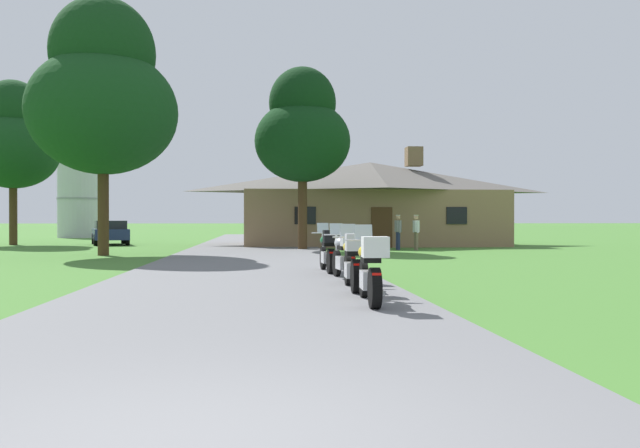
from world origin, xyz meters
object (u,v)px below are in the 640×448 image
at_px(metal_silo_distant, 78,194).
at_px(tree_by_lodge_front, 302,130).
at_px(tree_left_far, 13,139).
at_px(bystander_white_shirt_near_lodge, 416,230).
at_px(motorcycle_yellow_nearest_to_camera, 370,270).
at_px(parked_navy_suv_far_left, 110,231).
at_px(bystander_gray_shirt_beside_signpost, 398,230).
at_px(motorcycle_silver_third_in_row, 344,255).
at_px(motorcycle_yellow_second_in_row, 353,261).
at_px(tree_left_near, 103,94).
at_px(motorcycle_green_farthest_in_row, 328,251).

bearing_deg(metal_silo_distant, tree_by_lodge_front, -54.18).
bearing_deg(tree_left_far, bystander_white_shirt_near_lodge, -21.07).
relative_size(motorcycle_yellow_nearest_to_camera, metal_silo_distant, 0.29).
bearing_deg(motorcycle_yellow_nearest_to_camera, bystander_white_shirt_near_lodge, 76.34).
height_order(tree_by_lodge_front, parked_navy_suv_far_left, tree_by_lodge_front).
relative_size(bystander_gray_shirt_beside_signpost, metal_silo_distant, 0.23).
height_order(motorcycle_yellow_nearest_to_camera, metal_silo_distant, metal_silo_distant).
distance_m(motorcycle_silver_third_in_row, bystander_white_shirt_near_lodge, 16.14).
distance_m(motorcycle_silver_third_in_row, bystander_gray_shirt_beside_signpost, 16.26).
relative_size(bystander_gray_shirt_beside_signpost, tree_left_far, 0.18).
xyz_separation_m(motorcycle_yellow_nearest_to_camera, bystander_gray_shirt_beside_signpost, (4.73, 19.82, 0.33)).
xyz_separation_m(motorcycle_yellow_nearest_to_camera, motorcycle_silver_third_in_row, (0.12, 4.22, 0.00)).
distance_m(bystander_gray_shirt_beside_signpost, parked_navy_suv_far_left, 17.13).
relative_size(tree_by_lodge_front, metal_silo_distant, 1.21).
bearing_deg(bystander_white_shirt_near_lodge, bystander_gray_shirt_beside_signpost, 57.67).
xyz_separation_m(bystander_white_shirt_near_lodge, metal_silo_distant, (-22.35, 23.94, 2.65)).
bearing_deg(tree_by_lodge_front, motorcycle_yellow_second_in_row, -90.38).
relative_size(motorcycle_silver_third_in_row, parked_navy_suv_far_left, 0.42).
distance_m(tree_left_near, tree_by_lodge_front, 9.18).
height_order(bystander_gray_shirt_beside_signpost, tree_left_far, tree_left_far).
relative_size(motorcycle_yellow_second_in_row, bystander_gray_shirt_beside_signpost, 1.24).
relative_size(tree_left_near, metal_silo_distant, 1.45).
distance_m(motorcycle_silver_third_in_row, tree_by_lodge_front, 16.46).
relative_size(bystander_white_shirt_near_lodge, metal_silo_distant, 0.23).
bearing_deg(bystander_gray_shirt_beside_signpost, motorcycle_silver_third_in_row, 153.07).
bearing_deg(bystander_white_shirt_near_lodge, tree_by_lodge_front, 79.14).
height_order(motorcycle_yellow_second_in_row, tree_left_near, tree_left_near).
distance_m(bystander_white_shirt_near_lodge, tree_by_lodge_front, 7.21).
height_order(motorcycle_silver_third_in_row, bystander_gray_shirt_beside_signpost, bystander_gray_shirt_beside_signpost).
height_order(bystander_gray_shirt_beside_signpost, parked_navy_suv_far_left, bystander_gray_shirt_beside_signpost).
distance_m(motorcycle_yellow_second_in_row, bystander_white_shirt_near_lodge, 18.19).
distance_m(motorcycle_yellow_second_in_row, tree_left_near, 17.27).
height_order(motorcycle_yellow_second_in_row, bystander_gray_shirt_beside_signpost, bystander_gray_shirt_beside_signpost).
xyz_separation_m(motorcycle_green_farthest_in_row, parked_navy_suv_far_left, (-10.54, 21.07, 0.16)).
bearing_deg(tree_left_far, motorcycle_green_farthest_in_row, -53.05).
bearing_deg(motorcycle_yellow_second_in_row, metal_silo_distant, 113.87).
relative_size(motorcycle_yellow_nearest_to_camera, motorcycle_green_farthest_in_row, 1.00).
bearing_deg(parked_navy_suv_far_left, tree_left_far, 160.60).
distance_m(motorcycle_green_farthest_in_row, metal_silo_distant, 40.70).
distance_m(bystander_gray_shirt_beside_signpost, metal_silo_distant, 32.04).
relative_size(motorcycle_yellow_second_in_row, tree_left_near, 0.20).
height_order(tree_by_lodge_front, metal_silo_distant, tree_by_lodge_front).
bearing_deg(motorcycle_silver_third_in_row, bystander_gray_shirt_beside_signpost, 68.53).
bearing_deg(tree_by_lodge_front, bystander_white_shirt_near_lodge, -4.80).
xyz_separation_m(motorcycle_yellow_nearest_to_camera, bystander_white_shirt_near_lodge, (5.52, 19.43, 0.33)).
height_order(bystander_white_shirt_near_lodge, metal_silo_distant, metal_silo_distant).
xyz_separation_m(motorcycle_green_farthest_in_row, bystander_white_shirt_near_lodge, (5.57, 13.01, 0.33)).
bearing_deg(parked_navy_suv_far_left, bystander_white_shirt_near_lodge, -43.07).
xyz_separation_m(motorcycle_yellow_nearest_to_camera, motorcycle_green_farthest_in_row, (-0.04, 6.41, 0.00)).
relative_size(metal_silo_distant, parked_navy_suv_far_left, 1.46).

